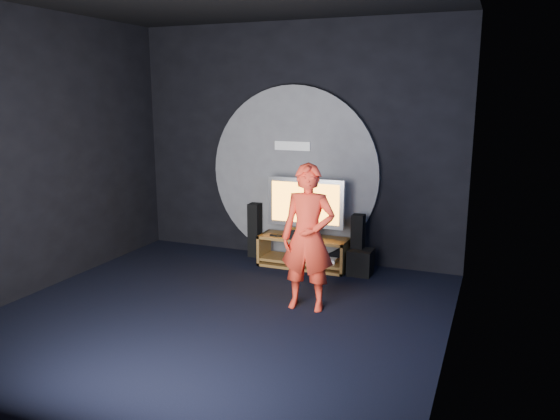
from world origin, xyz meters
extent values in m
plane|color=black|center=(0.00, 0.00, 0.00)|extent=(5.00, 5.00, 0.00)
cube|color=black|center=(0.00, 2.50, 1.75)|extent=(5.00, 0.04, 3.50)
cube|color=black|center=(0.00, -2.50, 1.75)|extent=(5.00, 0.04, 3.50)
cube|color=black|center=(-2.50, 0.00, 1.75)|extent=(0.04, 5.00, 3.50)
cube|color=black|center=(2.50, 0.00, 1.75)|extent=(0.04, 5.00, 3.50)
cylinder|color=#515156|center=(0.00, 2.44, 1.30)|extent=(2.60, 0.08, 2.60)
cube|color=white|center=(0.00, 2.39, 1.72)|extent=(0.55, 0.03, 0.13)
cube|color=olive|center=(0.31, 2.05, 0.43)|extent=(1.29, 0.45, 0.04)
cube|color=olive|center=(0.31, 2.05, 0.10)|extent=(1.26, 0.42, 0.04)
cube|color=olive|center=(-0.32, 2.05, 0.23)|extent=(0.04, 0.45, 0.45)
cube|color=olive|center=(0.94, 2.05, 0.23)|extent=(0.04, 0.45, 0.45)
cube|color=olive|center=(0.31, 2.05, 0.27)|extent=(0.03, 0.40, 0.29)
cube|color=olive|center=(0.31, 2.05, 0.02)|extent=(1.29, 0.45, 0.04)
cube|color=white|center=(0.69, 2.05, 0.14)|extent=(0.22, 0.16, 0.05)
cube|color=#B8B9C0|center=(0.31, 2.12, 0.47)|extent=(0.36, 0.22, 0.04)
cylinder|color=#B8B9C0|center=(0.31, 2.12, 0.54)|extent=(0.07, 0.07, 0.10)
cube|color=#B8B9C0|center=(0.31, 2.12, 0.94)|extent=(1.14, 0.06, 0.71)
cube|color=orange|center=(0.31, 2.09, 0.94)|extent=(1.02, 0.01, 0.58)
cube|color=black|center=(0.31, 1.90, 0.53)|extent=(0.40, 0.15, 0.15)
cube|color=black|center=(-0.07, 1.93, 0.46)|extent=(0.18, 0.05, 0.02)
cube|color=black|center=(-0.57, 2.28, 0.42)|extent=(0.17, 0.18, 0.83)
cube|color=black|center=(1.09, 2.12, 0.42)|extent=(0.17, 0.18, 0.83)
cube|color=black|center=(1.16, 2.03, 0.18)|extent=(0.33, 0.33, 0.36)
imported|color=red|center=(0.87, 0.61, 0.86)|extent=(0.66, 0.47, 1.71)
camera|label=1|loc=(2.85, -5.12, 2.48)|focal=35.00mm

